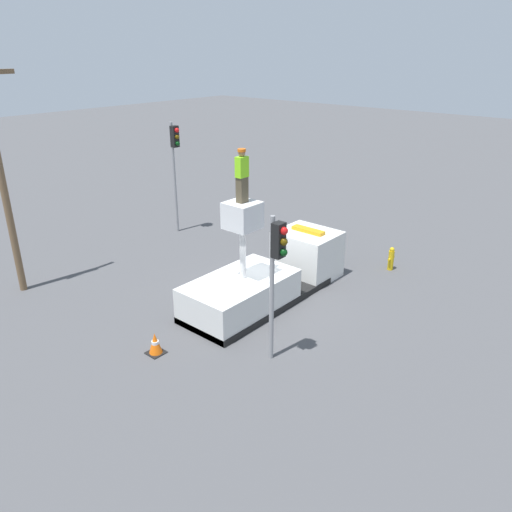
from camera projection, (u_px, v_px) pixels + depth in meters
name	position (u px, v px, depth m)	size (l,w,h in m)	color
ground_plane	(258.00, 302.00, 18.48)	(120.00, 120.00, 0.00)	#4C4C4F
bucket_truck	(268.00, 277.00, 18.56)	(7.14, 2.38, 4.02)	black
worker	(242.00, 176.00, 15.99)	(0.40, 0.26, 1.75)	brown
traffic_light_pole	(276.00, 262.00, 13.84)	(0.34, 0.57, 4.53)	gray
traffic_light_across	(175.00, 156.00, 24.00)	(0.34, 0.57, 5.45)	gray
fire_hydrant	(391.00, 259.00, 20.96)	(0.48, 0.24, 1.01)	gold
traffic_cone_rear	(155.00, 344.00, 15.26)	(0.52, 0.52, 0.70)	black
utility_pole	(0.00, 173.00, 17.65)	(2.20, 0.26, 8.55)	brown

